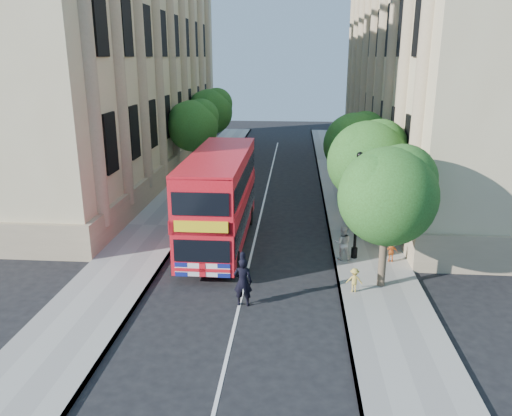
% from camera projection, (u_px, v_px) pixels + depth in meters
% --- Properties ---
extents(ground, '(120.00, 120.00, 0.00)m').
position_uv_depth(ground, '(236.00, 318.00, 18.74)').
color(ground, black).
rests_on(ground, ground).
extents(pavement_right, '(3.50, 80.00, 0.12)m').
position_uv_depth(pavement_right, '(360.00, 231.00, 27.82)').
color(pavement_right, gray).
rests_on(pavement_right, ground).
extents(pavement_left, '(3.50, 80.00, 0.12)m').
position_uv_depth(pavement_left, '(158.00, 226.00, 28.71)').
color(pavement_left, gray).
rests_on(pavement_left, ground).
extents(building_right, '(12.00, 38.00, 18.00)m').
position_uv_depth(building_right, '(452.00, 62.00, 37.95)').
color(building_right, tan).
rests_on(building_right, ground).
extents(building_left, '(12.00, 38.00, 18.00)m').
position_uv_depth(building_left, '(100.00, 62.00, 40.08)').
color(building_left, tan).
rests_on(building_left, ground).
extents(tree_right_near, '(4.00, 4.00, 6.08)m').
position_uv_depth(tree_right_near, '(389.00, 191.00, 19.95)').
color(tree_right_near, '#473828').
rests_on(tree_right_near, ground).
extents(tree_right_mid, '(4.20, 4.20, 6.37)m').
position_uv_depth(tree_right_mid, '(369.00, 157.00, 25.62)').
color(tree_right_mid, '#473828').
rests_on(tree_right_mid, ground).
extents(tree_right_far, '(4.00, 4.00, 6.15)m').
position_uv_depth(tree_right_far, '(356.00, 141.00, 31.38)').
color(tree_right_far, '#473828').
rests_on(tree_right_far, ground).
extents(tree_left_far, '(4.00, 4.00, 6.30)m').
position_uv_depth(tree_left_far, '(193.00, 123.00, 38.93)').
color(tree_left_far, '#473828').
rests_on(tree_left_far, ground).
extents(tree_left_back, '(4.20, 4.20, 6.65)m').
position_uv_depth(tree_left_back, '(210.00, 109.00, 46.48)').
color(tree_left_back, '#473828').
rests_on(tree_left_back, ground).
extents(lamp_post, '(0.32, 0.32, 5.16)m').
position_uv_depth(lamp_post, '(357.00, 210.00, 23.35)').
color(lamp_post, black).
rests_on(lamp_post, pavement_right).
extents(double_decker_bus, '(2.75, 10.23, 4.72)m').
position_uv_depth(double_decker_bus, '(220.00, 196.00, 25.29)').
color(double_decker_bus, red).
rests_on(double_decker_bus, ground).
extents(box_van, '(2.33, 5.37, 3.03)m').
position_uv_depth(box_van, '(216.00, 189.00, 31.05)').
color(box_van, black).
rests_on(box_van, ground).
extents(police_constable, '(0.73, 0.49, 2.00)m').
position_uv_depth(police_constable, '(243.00, 282.00, 19.39)').
color(police_constable, black).
rests_on(police_constable, ground).
extents(woman_pedestrian, '(0.82, 0.64, 1.65)m').
position_uv_depth(woman_pedestrian, '(343.00, 243.00, 23.60)').
color(woman_pedestrian, beige).
rests_on(woman_pedestrian, pavement_right).
extents(child_a, '(0.57, 0.24, 0.97)m').
position_uv_depth(child_a, '(391.00, 252.00, 23.42)').
color(child_a, orange).
rests_on(child_a, pavement_right).
extents(child_b, '(0.68, 0.42, 1.02)m').
position_uv_depth(child_b, '(354.00, 280.00, 20.43)').
color(child_b, gold).
rests_on(child_b, pavement_right).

